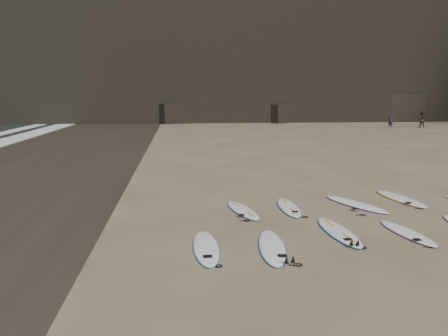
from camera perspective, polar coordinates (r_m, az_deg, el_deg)
The scene contains 12 objects.
ground at distance 12.71m, azimuth 16.82°, elevation -8.28°, with size 240.00×240.00×0.00m, color #897559.
wet_sand at distance 22.97m, azimuth -26.70°, elevation -0.88°, with size 12.00×200.00×0.01m, color #383026.
surfboard_0 at distance 11.08m, azimuth -2.36°, elevation -10.29°, with size 0.62×2.57×0.09m, color white.
surfboard_1 at distance 11.18m, azimuth 6.28°, elevation -10.15°, with size 0.63×2.64×0.09m, color white.
surfboard_2 at distance 12.65m, azimuth 14.74°, elevation -8.03°, with size 0.65×2.69×0.10m, color white.
surfboard_3 at distance 13.17m, azimuth 22.81°, elevation -7.80°, with size 0.56×2.35×0.08m, color white.
surfboard_5 at distance 14.42m, azimuth 2.46°, elevation -5.51°, with size 0.59×2.45×0.09m, color white.
surfboard_6 at distance 14.94m, azimuth 8.46°, elevation -5.06°, with size 0.61×2.53×0.09m, color white.
surfboard_7 at distance 15.83m, azimuth 16.85°, elevation -4.51°, with size 0.67×2.79×0.10m, color white.
surfboard_8 at distance 17.18m, azimuth 22.07°, elevation -3.70°, with size 0.67×2.78×0.10m, color white.
person_a at distance 51.64m, azimuth 20.94°, elevation 5.77°, with size 0.56×0.37×1.54m, color black.
person_b at distance 53.27m, azimuth 24.34°, elevation 5.78°, with size 0.87×0.67×1.78m, color black.
Camera 1 is at (-4.80, -11.11, 3.86)m, focal length 35.00 mm.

